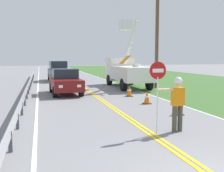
{
  "coord_description": "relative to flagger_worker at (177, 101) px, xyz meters",
  "views": [
    {
      "loc": [
        -3.4,
        -3.9,
        2.46
      ],
      "look_at": [
        -0.33,
        7.26,
        1.2
      ],
      "focal_mm": 42.04,
      "sensor_mm": 36.0,
      "label": 1
    }
  ],
  "objects": [
    {
      "name": "traffic_cone_lead",
      "position": [
        1.35,
        2.3,
        -0.71
      ],
      "size": [
        0.4,
        0.4,
        0.7
      ],
      "color": "orange",
      "rests_on": "ground"
    },
    {
      "name": "grass_verge_right",
      "position": [
        10.65,
        16.24,
        -1.04
      ],
      "size": [
        16.0,
        110.0,
        0.01
      ],
      "primitive_type": "cube",
      "color": "#3D662D",
      "rests_on": "ground"
    },
    {
      "name": "centerline_yellow_right",
      "position": [
        -0.86,
        16.24,
        -1.04
      ],
      "size": [
        0.11,
        110.0,
        0.01
      ],
      "primitive_type": "cube",
      "color": "yellow",
      "rests_on": "ground"
    },
    {
      "name": "utility_bucket_truck",
      "position": [
        2.65,
        13.26,
        0.37
      ],
      "size": [
        2.73,
        6.83,
        5.58
      ],
      "color": "white",
      "rests_on": "ground"
    },
    {
      "name": "oncoming_sedan_nearest",
      "position": [
        -2.72,
        10.16,
        -0.21
      ],
      "size": [
        2.04,
        4.17,
        1.7
      ],
      "color": "maroon",
      "rests_on": "ground"
    },
    {
      "name": "guardrail_left_shoulder",
      "position": [
        -5.15,
        12.0,
        -0.53
      ],
      "size": [
        0.1,
        32.0,
        0.71
      ],
      "color": "#9EA0A3",
      "rests_on": "ground"
    },
    {
      "name": "traffic_cone_tail",
      "position": [
        1.1,
        7.99,
        -0.71
      ],
      "size": [
        0.4,
        0.4,
        0.7
      ],
      "color": "orange",
      "rests_on": "ground"
    },
    {
      "name": "stop_sign_paddle",
      "position": [
        -0.77,
        -0.08,
        0.66
      ],
      "size": [
        0.56,
        0.04,
        2.33
      ],
      "color": "silver",
      "rests_on": "ground"
    },
    {
      "name": "utility_pole_near",
      "position": [
        4.75,
        11.85,
        3.26
      ],
      "size": [
        1.8,
        0.28,
        8.25
      ],
      "color": "brown",
      "rests_on": "ground"
    },
    {
      "name": "flagger_worker",
      "position": [
        0.0,
        0.0,
        0.0
      ],
      "size": [
        1.08,
        0.28,
        1.83
      ],
      "color": "#474238",
      "rests_on": "ground"
    },
    {
      "name": "edge_line_left",
      "position": [
        -4.55,
        16.24,
        -1.04
      ],
      "size": [
        0.12,
        110.0,
        0.01
      ],
      "primitive_type": "cube",
      "color": "silver",
      "rests_on": "ground"
    },
    {
      "name": "centerline_yellow_left",
      "position": [
        -1.04,
        16.24,
        -1.04
      ],
      "size": [
        0.11,
        110.0,
        0.01
      ],
      "primitive_type": "cube",
      "color": "yellow",
      "rests_on": "ground"
    },
    {
      "name": "edge_line_right",
      "position": [
        2.65,
        16.24,
        -1.04
      ],
      "size": [
        0.12,
        110.0,
        0.01
      ],
      "primitive_type": "cube",
      "color": "silver",
      "rests_on": "ground"
    },
    {
      "name": "oncoming_suv_second",
      "position": [
        -2.51,
        20.58,
        0.01
      ],
      "size": [
        2.05,
        4.66,
        2.1
      ],
      "color": "#4C5156",
      "rests_on": "ground"
    },
    {
      "name": "traffic_cone_mid",
      "position": [
        1.12,
        5.18,
        -0.71
      ],
      "size": [
        0.4,
        0.4,
        0.7
      ],
      "color": "orange",
      "rests_on": "ground"
    }
  ]
}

